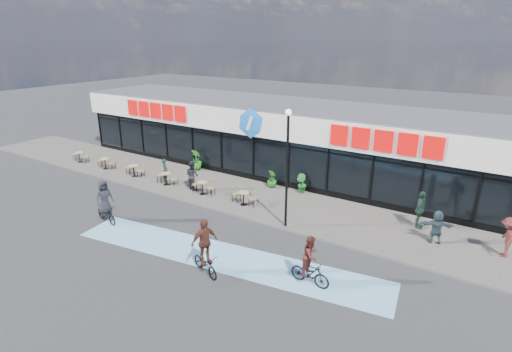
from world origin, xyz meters
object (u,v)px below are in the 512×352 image
Objects in this scene: cyclist_b at (310,264)px; cyclist_a at (205,252)px; patron_left at (165,170)px; potted_plant_right at (301,183)px; pedestrian_c at (437,227)px; patron_right at (192,175)px; lamp_post at (287,160)px; potted_plant_mid at (272,179)px; potted_plant_left at (196,160)px; pedestrian_a at (507,237)px; pedestrian_b at (420,210)px; bistro_set_0 at (81,156)px.

cyclist_a is at bearing -157.73° from cyclist_b.
potted_plant_right is at bearing -135.76° from patron_left.
pedestrian_c is at bearing 59.61° from cyclist_b.
potted_plant_right is at bearing 118.58° from cyclist_b.
lamp_post is at bearing -179.15° from patron_right.
potted_plant_left is at bearing 179.15° from potted_plant_mid.
cyclist_a is at bearing -47.73° from potted_plant_left.
patron_right reaches higher than pedestrian_a.
patron_right is 12.59m from pedestrian_b.
patron_right is 16.05m from pedestrian_a.
lamp_post is 3.25× the size of patron_right.
pedestrian_b is (8.63, -0.88, 0.40)m from potted_plant_mid.
lamp_post reaches higher than cyclist_b.
bistro_set_0 is 0.66× the size of cyclist_a.
patron_right reaches higher than patron_left.
cyclist_b is at bearing -32.68° from potted_plant_left.
potted_plant_mid is 9.63m from cyclist_a.
patron_right is (-3.81, -2.83, 0.35)m from potted_plant_mid.
pedestrian_b reaches higher than bistro_set_0.
lamp_post is 17.85m from bistro_set_0.
patron_left is (-0.02, -2.91, 0.08)m from potted_plant_left.
cyclist_a is (-7.09, -7.26, 0.07)m from pedestrian_c.
pedestrian_c is (23.94, 0.99, 0.32)m from bistro_set_0.
bistro_set_0 is 0.84× the size of pedestrian_b.
potted_plant_right is (-1.33, 4.33, -2.77)m from lamp_post.
potted_plant_mid is 1.89m from potted_plant_right.
potted_plant_mid is (-3.22, 4.15, -2.80)m from lamp_post.
potted_plant_left is 1.23× the size of potted_plant_right.
potted_plant_mid is 9.96m from cyclist_b.
potted_plant_left is (-9.26, 4.24, -2.64)m from lamp_post.
pedestrian_b is 10.42m from cyclist_a.
patron_right is at bearing 97.06° from pedestrian_b.
pedestrian_b is at bearing 31.20° from lamp_post.
bistro_set_0 is 1.00× the size of pedestrian_c.
potted_plant_right is 8.50m from patron_left.
lamp_post is at bearing 129.66° from cyclist_b.
potted_plant_mid is at bearing -0.85° from potted_plant_left.
patron_right is 0.75× the size of cyclist_a.
potted_plant_left is at bearing 155.37° from lamp_post.
pedestrian_b is at bearing -69.22° from pedestrian_c.
potted_plant_left is 15.76m from pedestrian_c.
cyclist_b is (6.22, -7.77, 0.23)m from potted_plant_mid.
bistro_set_0 is 1.12× the size of potted_plant_left.
patron_left is 0.99× the size of pedestrian_c.
patron_left is 0.83× the size of pedestrian_b.
potted_plant_right is 8.01m from pedestrian_c.
patron_left reaches higher than potted_plant_left.
cyclist_b is at bearing -12.97° from bistro_set_0.
cyclist_a is (-6.13, -8.42, -0.08)m from pedestrian_b.
cyclist_b is at bearing -51.35° from potted_plant_mid.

